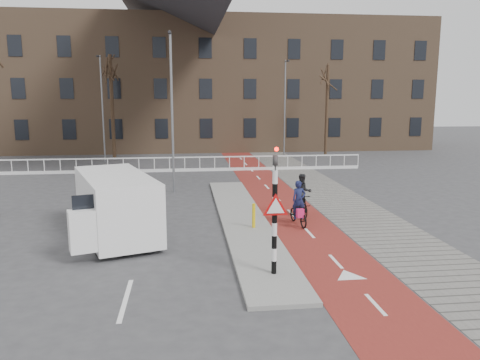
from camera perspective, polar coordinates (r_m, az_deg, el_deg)
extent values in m
plane|color=#38383A|center=(15.19, 4.95, -8.84)|extent=(120.00, 120.00, 0.00)
cube|color=maroon|center=(24.96, 3.69, -1.27)|extent=(2.50, 60.00, 0.01)
cube|color=slate|center=(25.61, 9.86, -1.11)|extent=(3.00, 60.00, 0.01)
cube|color=gray|center=(18.84, 0.39, -4.85)|extent=(1.80, 16.00, 0.12)
cylinder|color=black|center=(12.74, 4.23, -5.23)|extent=(0.14, 0.14, 2.88)
imported|color=black|center=(12.38, 4.34, 3.01)|extent=(0.13, 0.16, 0.80)
cylinder|color=#FF0C05|center=(12.23, 4.47, 3.77)|extent=(0.11, 0.02, 0.11)
cylinder|color=#DDB80C|center=(17.42, 1.68, -4.35)|extent=(0.12, 0.12, 0.91)
imported|color=black|center=(18.34, 7.15, -4.12)|extent=(0.79, 1.70, 0.86)
imported|color=#171C43|center=(18.21, 7.19, -2.42)|extent=(0.59, 0.43, 1.49)
cube|color=#D11D5A|center=(17.77, 7.34, -4.04)|extent=(0.29, 0.21, 0.33)
imported|color=black|center=(19.66, 7.62, -2.98)|extent=(0.49, 1.64, 0.98)
imported|color=black|center=(19.55, 7.66, -1.50)|extent=(0.76, 0.59, 1.54)
cube|color=white|center=(17.08, -14.88, -2.82)|extent=(3.66, 5.62, 2.09)
cube|color=#1E8927|center=(17.29, -18.33, -3.18)|extent=(1.10, 3.17, 0.55)
cube|color=#1E8927|center=(16.99, -11.34, -3.09)|extent=(1.10, 3.17, 0.55)
cube|color=black|center=(14.82, -16.15, -3.25)|extent=(1.80, 0.65, 0.90)
cylinder|color=black|center=(15.47, -16.74, -7.47)|extent=(0.48, 0.78, 0.73)
cylinder|color=black|center=(15.81, -10.33, -6.82)|extent=(0.48, 0.78, 0.73)
cylinder|color=black|center=(18.86, -18.44, -4.40)|extent=(0.48, 0.78, 0.73)
cylinder|color=black|center=(19.14, -13.16, -3.94)|extent=(0.48, 0.78, 0.73)
cube|color=silver|center=(31.38, -10.43, 2.68)|extent=(28.00, 0.08, 0.08)
cube|color=silver|center=(31.50, -10.38, 1.14)|extent=(28.00, 0.10, 0.20)
cube|color=#7F6047|center=(46.07, -6.94, 11.39)|extent=(46.00, 10.00, 12.00)
cylinder|color=#2E2014|center=(38.80, -15.31, 8.53)|extent=(0.28, 0.28, 8.18)
cylinder|color=#2E2014|center=(40.11, 10.53, 8.28)|extent=(0.24, 0.24, 7.51)
cylinder|color=slate|center=(24.19, -8.27, 7.91)|extent=(0.12, 0.12, 8.07)
cylinder|color=slate|center=(37.10, -16.40, 8.24)|extent=(0.12, 0.12, 7.94)
cylinder|color=slate|center=(39.08, 5.47, 8.61)|extent=(0.12, 0.12, 7.85)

